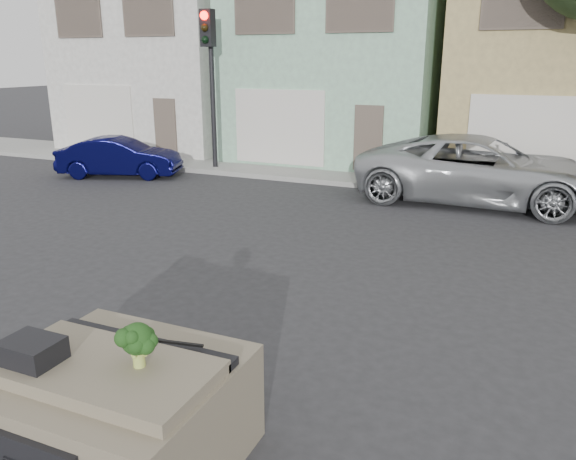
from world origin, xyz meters
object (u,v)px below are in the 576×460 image
Objects in this scene: navy_sedan at (121,176)px; silver_pickup at (477,203)px; broccoli at (138,345)px; traffic_signal at (211,93)px.

silver_pickup reaches higher than navy_sedan.
navy_sedan is 9.32× the size of broccoli.
navy_sedan is 10.81m from silver_pickup.
silver_pickup is at bearing -104.76° from navy_sedan.
traffic_signal is at bearing 118.47° from broccoli.
broccoli is at bearing -61.53° from traffic_signal.
broccoli is at bearing -159.49° from navy_sedan.
navy_sedan is 0.74× the size of traffic_signal.
silver_pickup is 15.39× the size of broccoli.
broccoli is (-1.66, -11.65, 1.32)m from silver_pickup.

